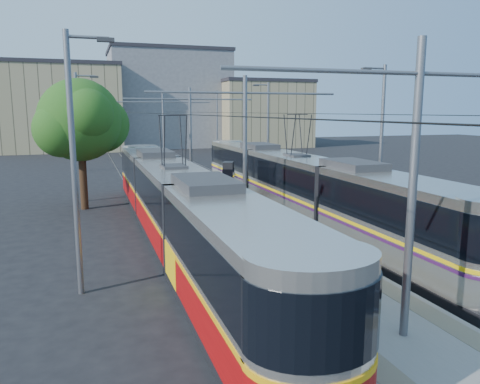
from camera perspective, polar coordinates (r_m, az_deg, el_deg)
name	(u,v)px	position (r m, az deg, el deg)	size (l,w,h in m)	color
ground	(324,288)	(15.76, 10.21, -11.44)	(160.00, 160.00, 0.00)	black
platform	(201,195)	(31.19, -4.76, -0.39)	(4.00, 50.00, 0.30)	gray
tactile_strip_left	(180,194)	(30.87, -7.38, -0.26)	(0.70, 50.00, 0.01)	gray
tactile_strip_right	(222,192)	(31.53, -2.20, 0.03)	(0.70, 50.00, 0.01)	gray
rails	(201,197)	(31.22, -4.76, -0.64)	(8.71, 70.00, 0.03)	gray
track_arrow	(251,349)	(11.91, 1.31, -18.61)	(1.20, 5.00, 0.01)	silver
tram_left	(175,204)	(20.43, -7.97, -1.45)	(2.43, 27.80, 5.50)	black
tram_right	(296,182)	(25.49, 6.85, 1.16)	(2.43, 28.15, 5.50)	black
catenary	(211,131)	(27.96, -3.51, 7.46)	(9.20, 70.00, 7.00)	slate
street_lamps	(187,132)	(34.63, -6.42, 7.31)	(15.18, 38.22, 8.00)	slate
shelter	(228,180)	(28.79, -1.42, 1.52)	(0.99, 1.21, 2.31)	black
tree	(86,122)	(28.59, -18.31, 8.16)	(5.17, 4.78, 7.51)	#382314
building_left	(63,107)	(72.92, -20.82, 9.61)	(16.32, 12.24, 12.33)	tan
building_centre	(168,99)	(78.00, -8.73, 11.16)	(18.36, 14.28, 15.18)	gray
building_right	(262,114)	(75.87, 2.73, 9.53)	(14.28, 10.20, 10.49)	tan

